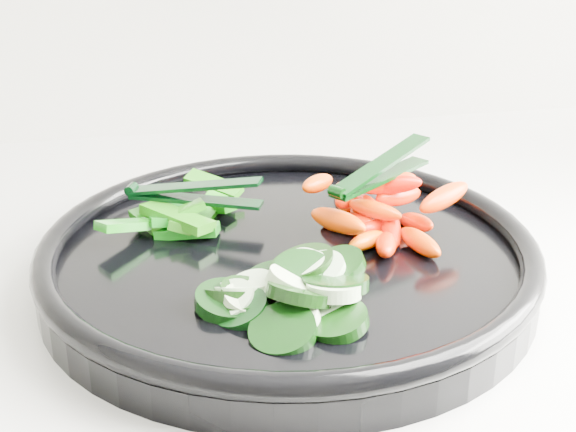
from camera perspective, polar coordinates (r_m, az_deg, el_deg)
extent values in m
cylinder|color=black|center=(0.61, 0.00, -3.65)|extent=(0.46, 0.46, 0.02)
torus|color=black|center=(0.60, 0.00, -2.09)|extent=(0.46, 0.46, 0.02)
cylinder|color=black|center=(0.50, -0.37, -8.20)|extent=(0.06, 0.06, 0.03)
cylinder|color=beige|center=(0.51, 0.29, -7.37)|extent=(0.05, 0.05, 0.02)
cylinder|color=black|center=(0.54, -4.08, -5.58)|extent=(0.04, 0.04, 0.03)
cylinder|color=#D7F8C7|center=(0.54, -3.43, -5.47)|extent=(0.04, 0.04, 0.03)
cylinder|color=black|center=(0.54, -2.83, -5.81)|extent=(0.06, 0.06, 0.02)
cylinder|color=beige|center=(0.53, -2.97, -6.18)|extent=(0.05, 0.05, 0.02)
cylinder|color=black|center=(0.51, 3.39, -7.48)|extent=(0.06, 0.06, 0.02)
cylinder|color=#D5F8C6|center=(0.53, 2.45, -6.38)|extent=(0.04, 0.04, 0.02)
cylinder|color=black|center=(0.56, -1.32, -4.48)|extent=(0.05, 0.05, 0.02)
cylinder|color=beige|center=(0.55, -2.66, -5.14)|extent=(0.05, 0.05, 0.02)
cylinder|color=black|center=(0.53, -3.17, -6.01)|extent=(0.06, 0.06, 0.01)
cylinder|color=beige|center=(0.54, -3.00, -5.84)|extent=(0.04, 0.04, 0.01)
cylinder|color=black|center=(0.53, -4.27, -6.10)|extent=(0.06, 0.06, 0.02)
cylinder|color=#DEF5C4|center=(0.54, -2.86, -5.78)|extent=(0.04, 0.04, 0.01)
cylinder|color=black|center=(0.52, -3.27, -6.72)|extent=(0.04, 0.04, 0.02)
cylinder|color=beige|center=(0.53, -4.17, -6.16)|extent=(0.05, 0.04, 0.02)
cylinder|color=black|center=(0.55, 3.52, -3.63)|extent=(0.04, 0.05, 0.03)
cylinder|color=#C9EBBC|center=(0.55, 2.43, -3.93)|extent=(0.04, 0.03, 0.02)
cylinder|color=black|center=(0.52, 0.82, -5.59)|extent=(0.06, 0.06, 0.03)
cylinder|color=beige|center=(0.53, 0.30, -4.75)|extent=(0.04, 0.04, 0.03)
cylinder|color=black|center=(0.54, 1.17, -4.44)|extent=(0.06, 0.06, 0.03)
cylinder|color=beige|center=(0.55, 1.46, -3.70)|extent=(0.04, 0.04, 0.02)
cylinder|color=black|center=(0.56, 1.05, -3.50)|extent=(0.05, 0.05, 0.02)
cylinder|color=#DCF8C6|center=(0.55, 1.09, -3.69)|extent=(0.03, 0.03, 0.02)
cylinder|color=black|center=(0.53, 3.38, -4.79)|extent=(0.05, 0.05, 0.02)
cylinder|color=beige|center=(0.52, 3.27, -5.29)|extent=(0.04, 0.04, 0.02)
ellipsoid|color=#F20C00|center=(0.63, 7.31, -0.94)|extent=(0.03, 0.05, 0.03)
ellipsoid|color=#F45F00|center=(0.61, 5.65, -1.75)|extent=(0.04, 0.04, 0.02)
ellipsoid|color=#E93800|center=(0.61, 9.39, -1.86)|extent=(0.03, 0.05, 0.02)
ellipsoid|color=#F92A00|center=(0.63, 4.25, -0.51)|extent=(0.05, 0.04, 0.03)
ellipsoid|color=#F34100|center=(0.64, 9.08, -0.45)|extent=(0.03, 0.05, 0.03)
ellipsoid|color=#E73A00|center=(0.65, 5.08, 0.22)|extent=(0.03, 0.05, 0.02)
ellipsoid|color=#FF2200|center=(0.60, 6.99, -2.04)|extent=(0.03, 0.05, 0.02)
ellipsoid|color=red|center=(0.63, 6.29, -0.74)|extent=(0.04, 0.03, 0.02)
ellipsoid|color=#F43100|center=(0.69, 4.29, 1.64)|extent=(0.02, 0.05, 0.03)
ellipsoid|color=#FF4000|center=(0.68, 3.94, 1.12)|extent=(0.02, 0.04, 0.02)
ellipsoid|color=#F53900|center=(0.60, 3.56, -0.35)|extent=(0.05, 0.06, 0.02)
ellipsoid|color=#F13000|center=(0.67, 7.08, 2.07)|extent=(0.03, 0.06, 0.03)
ellipsoid|color=#FF1800|center=(0.64, 5.47, 0.94)|extent=(0.02, 0.04, 0.02)
ellipsoid|color=#FD3200|center=(0.63, 6.20, 0.44)|extent=(0.04, 0.04, 0.02)
ellipsoid|color=#E93900|center=(0.64, 4.29, 1.18)|extent=(0.04, 0.04, 0.02)
ellipsoid|color=#F71000|center=(0.65, 7.87, 1.44)|extent=(0.06, 0.04, 0.02)
ellipsoid|color=#EF1D00|center=(0.64, 7.65, 2.23)|extent=(0.05, 0.03, 0.02)
ellipsoid|color=#EA5300|center=(0.64, 2.12, 2.33)|extent=(0.04, 0.04, 0.02)
ellipsoid|color=#FF3200|center=(0.64, 7.06, 2.35)|extent=(0.05, 0.02, 0.02)
ellipsoid|color=#FF4600|center=(0.62, 11.04, 1.32)|extent=(0.06, 0.04, 0.02)
cube|color=#096410|center=(0.66, -7.49, 0.08)|extent=(0.03, 0.06, 0.02)
cube|color=#1B6409|center=(0.65, -7.10, -0.50)|extent=(0.04, 0.06, 0.03)
cube|color=#19750B|center=(0.68, -5.45, 0.63)|extent=(0.04, 0.04, 0.02)
cube|color=#0A720C|center=(0.63, -7.18, -1.07)|extent=(0.05, 0.03, 0.02)
cube|color=#22750B|center=(0.66, -6.11, 0.04)|extent=(0.05, 0.06, 0.02)
cube|color=#106709|center=(0.66, -9.89, -0.27)|extent=(0.03, 0.05, 0.01)
cube|color=#0A690D|center=(0.66, -9.19, -0.15)|extent=(0.03, 0.07, 0.03)
cube|color=#13730A|center=(0.64, -7.93, 0.10)|extent=(0.05, 0.02, 0.02)
cube|color=#0B6309|center=(0.63, -11.43, -0.65)|extent=(0.05, 0.04, 0.02)
cube|color=#0F6E0A|center=(0.64, -7.90, -0.08)|extent=(0.06, 0.06, 0.01)
cube|color=#23710A|center=(0.70, -5.31, 2.24)|extent=(0.05, 0.05, 0.02)
cylinder|color=black|center=(0.59, 3.50, 1.73)|extent=(0.01, 0.01, 0.01)
cube|color=black|center=(0.63, 6.65, 2.73)|extent=(0.10, 0.08, 0.00)
cube|color=black|center=(0.63, 6.70, 3.71)|extent=(0.10, 0.08, 0.02)
cylinder|color=black|center=(0.67, -11.08, 1.91)|extent=(0.01, 0.01, 0.01)
cube|color=black|center=(0.65, -6.59, 1.18)|extent=(0.11, 0.06, 0.00)
cube|color=black|center=(0.65, -6.64, 2.11)|extent=(0.11, 0.06, 0.02)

